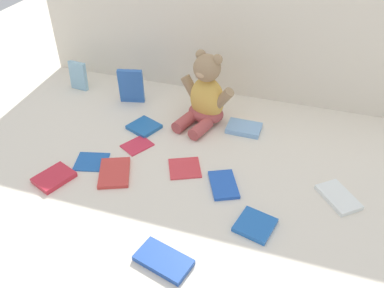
% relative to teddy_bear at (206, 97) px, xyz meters
% --- Properties ---
extents(ground_plane, '(3.20, 3.20, 0.00)m').
position_rel_teddy_bear_xyz_m(ground_plane, '(0.05, -0.18, -0.10)').
color(ground_plane, silver).
extents(backdrop_drape, '(1.62, 0.03, 0.64)m').
position_rel_teddy_bear_xyz_m(backdrop_drape, '(0.05, 0.23, 0.22)').
color(backdrop_drape, silver).
rests_on(backdrop_drape, ground_plane).
extents(teddy_bear, '(0.22, 0.22, 0.26)m').
position_rel_teddy_bear_xyz_m(teddy_bear, '(0.00, 0.00, 0.00)').
color(teddy_bear, '#E5B24C').
rests_on(teddy_bear, ground_plane).
extents(book_case_0, '(0.12, 0.14, 0.01)m').
position_rel_teddy_bear_xyz_m(book_case_0, '(0.15, -0.32, -0.09)').
color(book_case_0, blue).
rests_on(book_case_0, ground_plane).
extents(book_case_1, '(0.11, 0.11, 0.01)m').
position_rel_teddy_bear_xyz_m(book_case_1, '(0.27, -0.45, -0.09)').
color(book_case_1, blue).
rests_on(book_case_1, ground_plane).
extents(book_case_2, '(0.13, 0.12, 0.01)m').
position_rel_teddy_bear_xyz_m(book_case_2, '(-0.19, -0.12, -0.09)').
color(book_case_2, '#2263AE').
rests_on(book_case_2, ground_plane).
extents(book_case_3, '(0.11, 0.12, 0.01)m').
position_rel_teddy_bear_xyz_m(book_case_3, '(-0.18, -0.22, -0.09)').
color(book_case_3, '#D62D46').
rests_on(book_case_3, ground_plane).
extents(book_case_4, '(0.13, 0.13, 0.01)m').
position_rel_teddy_bear_xyz_m(book_case_4, '(0.02, -0.29, -0.09)').
color(book_case_4, '#D93942').
rests_on(book_case_4, ground_plane).
extents(book_case_5, '(0.15, 0.11, 0.02)m').
position_rel_teddy_bear_xyz_m(book_case_5, '(0.08, -0.63, -0.09)').
color(book_case_5, '#244DA9').
rests_on(book_case_5, ground_plane).
extents(book_case_6, '(0.14, 0.16, 0.01)m').
position_rel_teddy_bear_xyz_m(book_case_6, '(-0.18, -0.38, -0.09)').
color(book_case_6, '#CE3C37').
rests_on(book_case_6, ground_plane).
extents(book_case_7, '(0.12, 0.11, 0.01)m').
position_rel_teddy_bear_xyz_m(book_case_7, '(-0.28, -0.35, -0.09)').
color(book_case_7, '#205CB2').
rests_on(book_case_7, ground_plane).
extents(book_case_8, '(0.08, 0.03, 0.12)m').
position_rel_teddy_bear_xyz_m(book_case_8, '(-0.57, 0.07, -0.04)').
color(book_case_8, '#8CBED8').
rests_on(book_case_8, ground_plane).
extents(book_case_9, '(0.10, 0.05, 0.14)m').
position_rel_teddy_bear_xyz_m(book_case_9, '(-0.31, 0.04, -0.03)').
color(book_case_9, '#3065BB').
rests_on(book_case_9, ground_plane).
extents(book_case_10, '(0.12, 0.13, 0.02)m').
position_rel_teddy_bear_xyz_m(book_case_10, '(-0.35, -0.45, -0.09)').
color(book_case_10, red).
rests_on(book_case_10, ground_plane).
extents(book_case_11, '(0.14, 0.14, 0.01)m').
position_rel_teddy_bear_xyz_m(book_case_11, '(0.48, -0.28, -0.09)').
color(book_case_11, white).
rests_on(book_case_11, ground_plane).
extents(book_case_12, '(0.12, 0.09, 0.02)m').
position_rel_teddy_bear_xyz_m(book_case_12, '(0.15, -0.02, -0.09)').
color(book_case_12, '#7EADDD').
rests_on(book_case_12, ground_plane).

